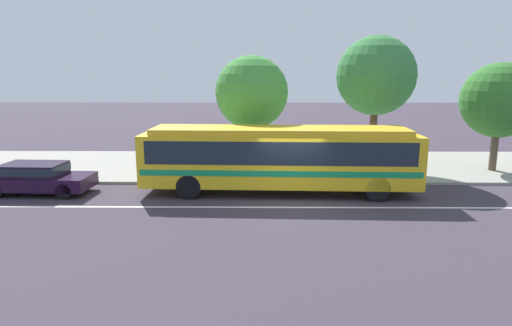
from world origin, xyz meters
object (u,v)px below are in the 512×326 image
pedestrian_waiting_near_sign (239,153)px  street_tree_mid_block (376,76)px  street_tree_near_stop (252,93)px  street_tree_far_end (499,101)px  sedan_behind_bus (37,177)px  transit_bus (280,155)px

pedestrian_waiting_near_sign → street_tree_mid_block: size_ratio=0.25×
street_tree_near_stop → street_tree_mid_block: bearing=9.1°
street_tree_mid_block → street_tree_far_end: 6.20m
street_tree_mid_block → street_tree_far_end: size_ratio=1.24×
pedestrian_waiting_near_sign → sedan_behind_bus: bearing=-157.1°
sedan_behind_bus → street_tree_near_stop: street_tree_near_stop is taller
transit_bus → street_tree_near_stop: size_ratio=2.00×
sedan_behind_bus → street_tree_near_stop: size_ratio=0.77×
transit_bus → pedestrian_waiting_near_sign: bearing=119.7°
pedestrian_waiting_near_sign → transit_bus: bearing=-60.3°
sedan_behind_bus → transit_bus: bearing=1.2°
street_tree_near_stop → pedestrian_waiting_near_sign: bearing=-173.3°
street_tree_mid_block → street_tree_near_stop: bearing=-170.9°
transit_bus → pedestrian_waiting_near_sign: (-1.88, 3.29, -0.51)m
sedan_behind_bus → pedestrian_waiting_near_sign: bearing=22.9°
transit_bus → street_tree_mid_block: size_ratio=1.71×
pedestrian_waiting_near_sign → street_tree_far_end: bearing=3.2°
sedan_behind_bus → street_tree_far_end: bearing=11.3°
sedan_behind_bus → street_tree_mid_block: size_ratio=0.65×
transit_bus → street_tree_far_end: size_ratio=2.12×
transit_bus → street_tree_far_end: 11.91m
pedestrian_waiting_near_sign → street_tree_near_stop: 3.01m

